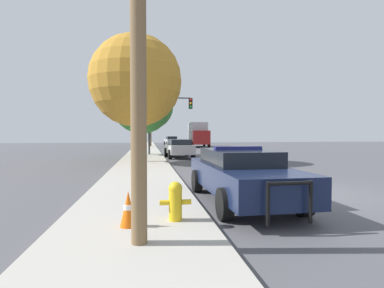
{
  "coord_description": "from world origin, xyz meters",
  "views": [
    {
      "loc": [
        -4.86,
        -8.46,
        1.81
      ],
      "look_at": [
        -2.06,
        10.04,
        1.19
      ],
      "focal_mm": 28.0,
      "sensor_mm": 36.0,
      "label": 1
    }
  ],
  "objects_px": {
    "police_car": "(240,173)",
    "tree_sidewalk_far": "(150,106)",
    "fire_hydrant": "(175,200)",
    "car_background_distant": "(171,141)",
    "traffic_light": "(167,113)",
    "tree_sidewalk_mid": "(142,103)",
    "car_background_midblock": "(179,148)",
    "traffic_cone": "(128,209)",
    "box_truck": "(198,134)",
    "tree_sidewalk_near": "(136,81)"
  },
  "relations": [
    {
      "from": "car_background_distant",
      "to": "car_background_midblock",
      "type": "height_order",
      "value": "car_background_distant"
    },
    {
      "from": "traffic_light",
      "to": "tree_sidewalk_near",
      "type": "distance_m",
      "value": 7.14
    },
    {
      "from": "box_truck",
      "to": "tree_sidewalk_far",
      "type": "relative_size",
      "value": 0.8
    },
    {
      "from": "police_car",
      "to": "car_background_midblock",
      "type": "bearing_deg",
      "value": -91.0
    },
    {
      "from": "traffic_light",
      "to": "tree_sidewalk_near",
      "type": "bearing_deg",
      "value": -109.68
    },
    {
      "from": "traffic_light",
      "to": "tree_sidewalk_far",
      "type": "bearing_deg",
      "value": 94.27
    },
    {
      "from": "box_truck",
      "to": "car_background_midblock",
      "type": "bearing_deg",
      "value": 78.18
    },
    {
      "from": "fire_hydrant",
      "to": "traffic_cone",
      "type": "bearing_deg",
      "value": -163.69
    },
    {
      "from": "police_car",
      "to": "fire_hydrant",
      "type": "bearing_deg",
      "value": 43.63
    },
    {
      "from": "car_background_midblock",
      "to": "tree_sidewalk_far",
      "type": "xyz_separation_m",
      "value": [
        -1.95,
        18.98,
        4.88
      ]
    },
    {
      "from": "car_background_midblock",
      "to": "box_truck",
      "type": "distance_m",
      "value": 19.54
    },
    {
      "from": "car_background_distant",
      "to": "tree_sidewalk_mid",
      "type": "height_order",
      "value": "tree_sidewalk_mid"
    },
    {
      "from": "tree_sidewalk_far",
      "to": "traffic_cone",
      "type": "height_order",
      "value": "tree_sidewalk_far"
    },
    {
      "from": "police_car",
      "to": "car_background_midblock",
      "type": "distance_m",
      "value": 15.04
    },
    {
      "from": "box_truck",
      "to": "traffic_cone",
      "type": "bearing_deg",
      "value": 80.51
    },
    {
      "from": "tree_sidewalk_near",
      "to": "tree_sidewalk_far",
      "type": "relative_size",
      "value": 0.89
    },
    {
      "from": "tree_sidewalk_far",
      "to": "traffic_cone",
      "type": "bearing_deg",
      "value": -91.29
    },
    {
      "from": "fire_hydrant",
      "to": "car_background_distant",
      "type": "distance_m",
      "value": 41.68
    },
    {
      "from": "tree_sidewalk_far",
      "to": "fire_hydrant",
      "type": "bearing_deg",
      "value": -89.89
    },
    {
      "from": "fire_hydrant",
      "to": "traffic_cone",
      "type": "xyz_separation_m",
      "value": [
        -0.88,
        -0.26,
        -0.08
      ]
    },
    {
      "from": "box_truck",
      "to": "tree_sidewalk_mid",
      "type": "xyz_separation_m",
      "value": [
        -7.54,
        -17.06,
        2.5
      ]
    },
    {
      "from": "police_car",
      "to": "car_background_distant",
      "type": "distance_m",
      "value": 39.66
    },
    {
      "from": "fire_hydrant",
      "to": "traffic_light",
      "type": "distance_m",
      "value": 19.79
    },
    {
      "from": "car_background_distant",
      "to": "tree_sidewalk_mid",
      "type": "bearing_deg",
      "value": -103.89
    },
    {
      "from": "police_car",
      "to": "tree_sidewalk_far",
      "type": "bearing_deg",
      "value": -87.82
    },
    {
      "from": "car_background_distant",
      "to": "tree_sidewalk_mid",
      "type": "xyz_separation_m",
      "value": [
        -4.18,
        -22.74,
        3.53
      ]
    },
    {
      "from": "car_background_midblock",
      "to": "fire_hydrant",
      "type": "bearing_deg",
      "value": -98.51
    },
    {
      "from": "traffic_light",
      "to": "car_background_midblock",
      "type": "relative_size",
      "value": 1.05
    },
    {
      "from": "box_truck",
      "to": "tree_sidewalk_near",
      "type": "xyz_separation_m",
      "value": [
        -7.82,
        -22.94,
        3.27
      ]
    },
    {
      "from": "car_background_midblock",
      "to": "police_car",
      "type": "bearing_deg",
      "value": -92.01
    },
    {
      "from": "traffic_light",
      "to": "tree_sidewalk_far",
      "type": "distance_m",
      "value": 16.58
    },
    {
      "from": "car_background_midblock",
      "to": "box_truck",
      "type": "height_order",
      "value": "box_truck"
    },
    {
      "from": "police_car",
      "to": "tree_sidewalk_mid",
      "type": "bearing_deg",
      "value": -81.62
    },
    {
      "from": "tree_sidewalk_near",
      "to": "tree_sidewalk_far",
      "type": "xyz_separation_m",
      "value": [
        1.13,
        22.99,
        0.58
      ]
    },
    {
      "from": "car_background_midblock",
      "to": "traffic_cone",
      "type": "height_order",
      "value": "car_background_midblock"
    },
    {
      "from": "traffic_light",
      "to": "traffic_cone",
      "type": "xyz_separation_m",
      "value": [
        -2.04,
        -19.78,
        -3.14
      ]
    },
    {
      "from": "traffic_light",
      "to": "tree_sidewalk_mid",
      "type": "distance_m",
      "value": 2.3
    },
    {
      "from": "police_car",
      "to": "tree_sidewalk_far",
      "type": "xyz_separation_m",
      "value": [
        -2.0,
        34.02,
        4.88
      ]
    },
    {
      "from": "police_car",
      "to": "car_background_distant",
      "type": "height_order",
      "value": "police_car"
    },
    {
      "from": "tree_sidewalk_mid",
      "to": "car_background_midblock",
      "type": "bearing_deg",
      "value": -33.62
    },
    {
      "from": "car_background_distant",
      "to": "car_background_midblock",
      "type": "bearing_deg",
      "value": -96.69
    },
    {
      "from": "police_car",
      "to": "fire_hydrant",
      "type": "distance_m",
      "value": 2.73
    },
    {
      "from": "tree_sidewalk_mid",
      "to": "tree_sidewalk_near",
      "type": "height_order",
      "value": "tree_sidewalk_near"
    },
    {
      "from": "police_car",
      "to": "fire_hydrant",
      "type": "xyz_separation_m",
      "value": [
        -1.93,
        -1.91,
        -0.23
      ]
    },
    {
      "from": "traffic_light",
      "to": "tree_sidewalk_near",
      "type": "xyz_separation_m",
      "value": [
        -2.35,
        -6.58,
        1.46
      ]
    },
    {
      "from": "fire_hydrant",
      "to": "car_background_midblock",
      "type": "relative_size",
      "value": 0.16
    },
    {
      "from": "fire_hydrant",
      "to": "car_background_distant",
      "type": "xyz_separation_m",
      "value": [
        3.26,
        41.55,
        0.23
      ]
    },
    {
      "from": "car_background_distant",
      "to": "box_truck",
      "type": "height_order",
      "value": "box_truck"
    },
    {
      "from": "traffic_cone",
      "to": "tree_sidewalk_mid",
      "type": "bearing_deg",
      "value": 90.11
    },
    {
      "from": "fire_hydrant",
      "to": "traffic_light",
      "type": "relative_size",
      "value": 0.16
    }
  ]
}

